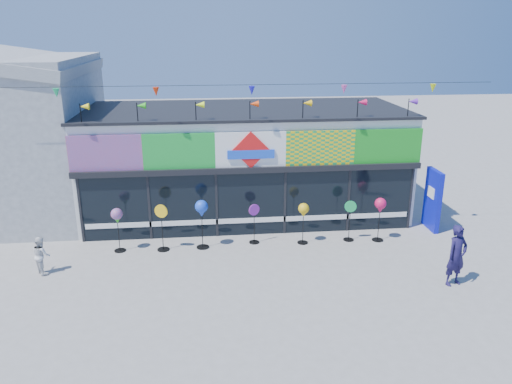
{
  "coord_description": "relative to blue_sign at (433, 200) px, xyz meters",
  "views": [
    {
      "loc": [
        -1.58,
        -12.95,
        7.01
      ],
      "look_at": [
        0.03,
        2.0,
        2.05
      ],
      "focal_mm": 35.0,
      "sensor_mm": 36.0,
      "label": 1
    }
  ],
  "objects": [
    {
      "name": "spinner_2",
      "position": [
        -8.31,
        -0.82,
        0.23
      ],
      "size": [
        0.42,
        0.42,
        1.68
      ],
      "color": "black",
      "rests_on": "ground"
    },
    {
      "name": "child",
      "position": [
        -13.09,
        -2.12,
        -0.53
      ],
      "size": [
        0.6,
        0.65,
        1.16
      ],
      "primitive_type": "imported",
      "rotation": [
        0.0,
        0.0,
        2.22
      ],
      "color": "silver",
      "rests_on": "ground"
    },
    {
      "name": "spinner_0",
      "position": [
        -11.03,
        -0.8,
        0.08
      ],
      "size": [
        0.38,
        0.38,
        1.49
      ],
      "color": "black",
      "rests_on": "ground"
    },
    {
      "name": "blue_sign",
      "position": [
        0.0,
        0.0,
        0.0
      ],
      "size": [
        0.2,
        1.11,
        2.22
      ],
      "rotation": [
        0.0,
        0.0,
        -0.0
      ],
      "color": "#0B13AF",
      "rests_on": "ground"
    },
    {
      "name": "kite_shop",
      "position": [
        -6.59,
        2.66,
        0.93
      ],
      "size": [
        16.0,
        5.7,
        5.31
      ],
      "color": "silver",
      "rests_on": "ground"
    },
    {
      "name": "spinner_1",
      "position": [
        -9.61,
        -0.87,
        -0.27
      ],
      "size": [
        0.43,
        0.41,
        1.59
      ],
      "color": "black",
      "rests_on": "ground"
    },
    {
      "name": "spinner_6",
      "position": [
        -2.27,
        -0.86,
        0.13
      ],
      "size": [
        0.39,
        0.39,
        1.55
      ],
      "color": "black",
      "rests_on": "ground"
    },
    {
      "name": "spinner_3",
      "position": [
        -6.55,
        -0.6,
        -0.38
      ],
      "size": [
        0.38,
        0.36,
        1.39
      ],
      "color": "black",
      "rests_on": "ground"
    },
    {
      "name": "spinner_4",
      "position": [
        -4.91,
        -0.81,
        0.04
      ],
      "size": [
        0.36,
        0.36,
        1.44
      ],
      "color": "black",
      "rests_on": "ground"
    },
    {
      "name": "adult_man",
      "position": [
        -1.16,
        -4.11,
        -0.22
      ],
      "size": [
        0.76,
        0.61,
        1.8
      ],
      "primitive_type": "imported",
      "rotation": [
        0.0,
        0.0,
        0.32
      ],
      "color": "#19133D",
      "rests_on": "ground"
    },
    {
      "name": "ground",
      "position": [
        -6.59,
        -3.28,
        -1.11
      ],
      "size": [
        80.0,
        80.0,
        0.0
      ],
      "primitive_type": "plane",
      "color": "gray",
      "rests_on": "ground"
    },
    {
      "name": "spinner_5",
      "position": [
        -3.27,
        -0.74,
        -0.35
      ],
      "size": [
        0.4,
        0.37,
        1.44
      ],
      "color": "black",
      "rests_on": "ground"
    }
  ]
}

